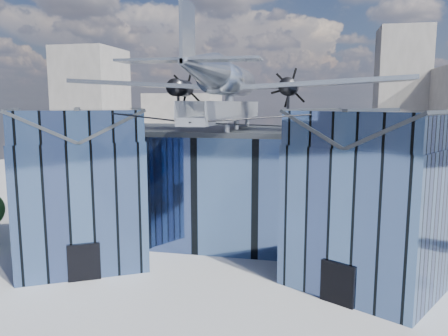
# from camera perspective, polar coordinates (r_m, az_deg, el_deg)

# --- Properties ---
(ground_plane) EXTENTS (120.00, 120.00, 0.00)m
(ground_plane) POSITION_cam_1_polar(r_m,az_deg,el_deg) (33.67, -0.74, -12.71)
(ground_plane) COLOR gray
(museum) EXTENTS (32.88, 24.50, 17.60)m
(museum) POSITION_cam_1_polar(r_m,az_deg,el_deg) (37.67, 1.23, -1.66)
(museum) COLOR #46608F
(museum) RESTS_ON ground
(bg_towers) EXTENTS (77.00, 24.50, 26.00)m
(bg_towers) POSITION_cam_1_polar(r_m,az_deg,el_deg) (81.30, 8.33, 6.89)
(bg_towers) COLOR gray
(bg_towers) RESTS_ON ground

